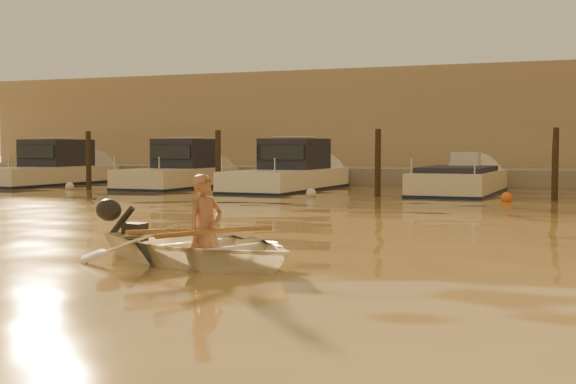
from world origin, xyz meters
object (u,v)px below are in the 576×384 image
at_px(dinghy, 200,246).
at_px(moored_boat_2, 288,172).
at_px(person, 205,231).
at_px(moored_boat_0, 46,168).
at_px(moored_boat_3, 459,187).
at_px(moored_boat_1, 178,170).
at_px(waterfront_building, 463,126).

xyz_separation_m(dinghy, moored_boat_2, (-5.35, 16.12, 0.41)).
distance_m(dinghy, person, 0.23).
bearing_deg(moored_boat_0, moored_boat_3, 0.00).
bearing_deg(moored_boat_2, person, -71.39).
xyz_separation_m(person, moored_boat_0, (-15.54, 16.16, 0.20)).
height_order(person, moored_boat_3, person).
bearing_deg(moored_boat_2, moored_boat_1, 180.00).
height_order(moored_boat_3, waterfront_building, waterfront_building).
height_order(moored_boat_1, moored_boat_3, moored_boat_1).
bearing_deg(moored_boat_0, dinghy, -46.23).
xyz_separation_m(moored_boat_1, moored_boat_2, (4.27, 0.00, 0.00)).
xyz_separation_m(moored_boat_2, waterfront_building, (3.98, 11.00, 1.77)).
bearing_deg(person, waterfront_building, 25.96).
relative_size(moored_boat_1, moored_boat_3, 1.00).
distance_m(dinghy, waterfront_building, 27.25).
height_order(dinghy, waterfront_building, waterfront_building).
bearing_deg(moored_boat_0, moored_boat_1, 0.00).
xyz_separation_m(moored_boat_1, waterfront_building, (8.25, 11.00, 1.77)).
bearing_deg(dinghy, waterfront_building, 25.77).
height_order(moored_boat_0, moored_boat_1, same).
bearing_deg(moored_boat_0, waterfront_building, 37.99).
height_order(dinghy, moored_boat_3, moored_boat_3).
height_order(moored_boat_1, moored_boat_2, same).
bearing_deg(waterfront_building, dinghy, -87.12).
distance_m(person, waterfront_building, 27.27).
bearing_deg(moored_boat_1, person, -59.01).
bearing_deg(person, moored_boat_0, 66.77).
distance_m(dinghy, moored_boat_3, 16.13).
distance_m(moored_boat_0, moored_boat_3, 15.91).
relative_size(moored_boat_1, waterfront_building, 0.14).
distance_m(person, moored_boat_1, 18.85).
relative_size(dinghy, waterfront_building, 0.07).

